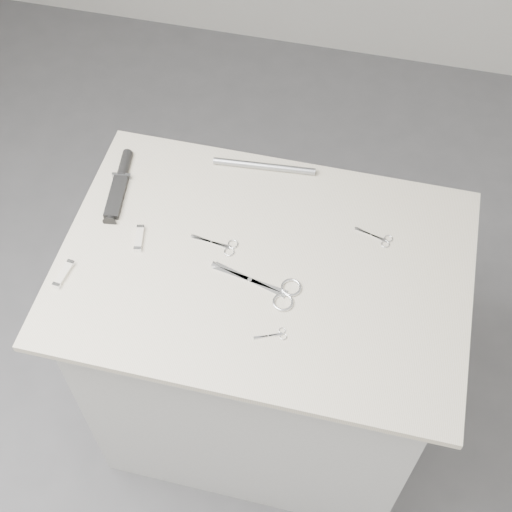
% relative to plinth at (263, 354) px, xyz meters
% --- Properties ---
extents(ground, '(4.00, 4.00, 0.01)m').
position_rel_plinth_xyz_m(ground, '(0.00, 0.00, -0.46)').
color(ground, slate).
rests_on(ground, ground).
extents(plinth, '(0.90, 0.60, 0.90)m').
position_rel_plinth_xyz_m(plinth, '(0.00, 0.00, 0.00)').
color(plinth, '#BBBBB9').
rests_on(plinth, ground).
extents(display_board, '(1.00, 0.70, 0.02)m').
position_rel_plinth_xyz_m(display_board, '(0.00, 0.00, 0.46)').
color(display_board, beige).
rests_on(display_board, plinth).
extents(large_shears, '(0.22, 0.11, 0.01)m').
position_rel_plinth_xyz_m(large_shears, '(0.04, -0.07, 0.47)').
color(large_shears, white).
rests_on(large_shears, display_board).
extents(embroidery_scissors_a, '(0.12, 0.05, 0.00)m').
position_rel_plinth_xyz_m(embroidery_scissors_a, '(-0.11, 0.03, 0.47)').
color(embroidery_scissors_a, white).
rests_on(embroidery_scissors_a, display_board).
extents(embroidery_scissors_b, '(0.10, 0.05, 0.00)m').
position_rel_plinth_xyz_m(embroidery_scissors_b, '(0.26, 0.14, 0.47)').
color(embroidery_scissors_b, white).
rests_on(embroidery_scissors_b, display_board).
extents(tiny_scissors, '(0.07, 0.05, 0.00)m').
position_rel_plinth_xyz_m(tiny_scissors, '(0.07, -0.18, 0.47)').
color(tiny_scissors, white).
rests_on(tiny_scissors, display_board).
extents(sheathed_knife, '(0.07, 0.23, 0.03)m').
position_rel_plinth_xyz_m(sheathed_knife, '(-0.43, 0.17, 0.48)').
color(sheathed_knife, black).
rests_on(sheathed_knife, display_board).
extents(pocket_knife_a, '(0.03, 0.08, 0.01)m').
position_rel_plinth_xyz_m(pocket_knife_a, '(-0.46, -0.14, 0.47)').
color(pocket_knife_a, beige).
rests_on(pocket_knife_a, display_board).
extents(pocket_knife_b, '(0.03, 0.08, 0.01)m').
position_rel_plinth_xyz_m(pocket_knife_b, '(-0.32, 0.00, 0.47)').
color(pocket_knife_b, beige).
rests_on(pocket_knife_b, display_board).
extents(metal_rail, '(0.28, 0.04, 0.02)m').
position_rel_plinth_xyz_m(metal_rail, '(-0.07, 0.30, 0.48)').
color(metal_rail, '#999CA1').
rests_on(metal_rail, display_board).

